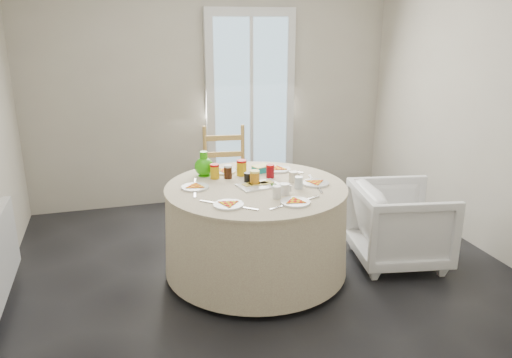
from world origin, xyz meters
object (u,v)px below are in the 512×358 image
object	(u,v)px
table	(256,230)
armchair	(400,219)
wooden_chair	(226,180)
green_pitcher	(204,161)

from	to	relation	value
table	armchair	bearing A→B (deg)	-7.19
wooden_chair	green_pitcher	bearing A→B (deg)	-108.33
table	green_pitcher	bearing A→B (deg)	131.12
armchair	wooden_chair	bearing A→B (deg)	55.78
wooden_chair	armchair	distance (m)	1.70
wooden_chair	green_pitcher	world-z (taller)	green_pitcher
armchair	table	bearing A→B (deg)	93.07
green_pitcher	armchair	bearing A→B (deg)	-18.02
table	wooden_chair	xyz separation A→B (m)	(-0.00, 1.04, 0.09)
green_pitcher	table	bearing A→B (deg)	-47.77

